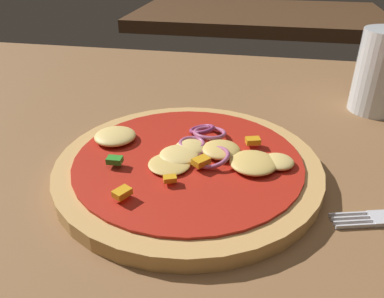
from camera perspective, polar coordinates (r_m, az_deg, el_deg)
dining_table at (r=0.45m, az=-0.15°, el=-4.64°), size 1.46×0.93×0.04m
pizza at (r=0.42m, az=-0.45°, el=-2.36°), size 0.29×0.29×0.03m
beer_glass at (r=0.62m, az=26.66°, el=9.71°), size 0.08×0.08×0.12m
background_table at (r=1.42m, az=10.01°, el=19.09°), size 0.84×0.50×0.04m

